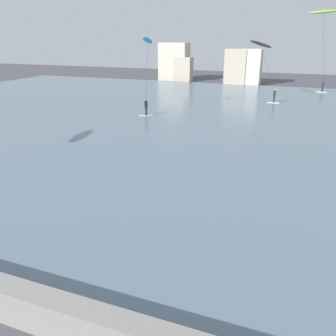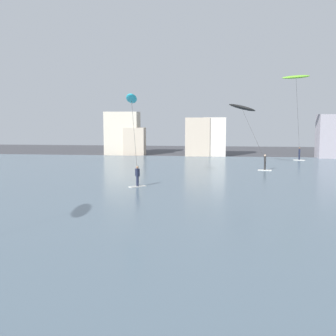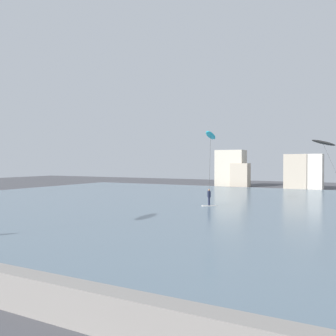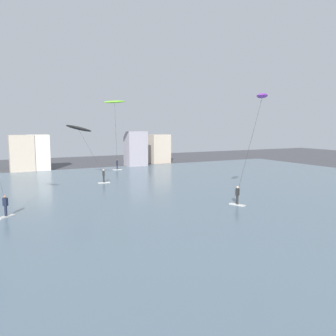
% 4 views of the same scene
% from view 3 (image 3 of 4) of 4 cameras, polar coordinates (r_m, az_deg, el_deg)
% --- Properties ---
extents(seawall_barrier, '(60.00, 0.70, 1.10)m').
position_cam_3_polar(seawall_barrier, '(10.46, -10.92, -20.60)').
color(seawall_barrier, gray).
rests_on(seawall_barrier, ground).
extents(water_bay, '(84.00, 52.00, 0.10)m').
position_cam_3_polar(water_bay, '(35.03, 18.22, -6.16)').
color(water_bay, slate).
rests_on(water_bay, ground).
extents(far_shore_buildings, '(39.51, 5.80, 6.41)m').
position_cam_3_polar(far_shore_buildings, '(62.27, 21.89, -0.46)').
color(far_shore_buildings, beige).
rests_on(far_shore_buildings, ground).
extents(kitesurfer_cyan, '(2.46, 5.02, 7.59)m').
position_cam_3_polar(kitesurfer_cyan, '(38.38, 6.59, 4.02)').
color(kitesurfer_cyan, silver).
rests_on(kitesurfer_cyan, water_bay).
extents(kitesurfer_black, '(4.69, 3.55, 7.15)m').
position_cam_3_polar(kitesurfer_black, '(46.91, 23.14, 2.96)').
color(kitesurfer_black, silver).
rests_on(kitesurfer_black, water_bay).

